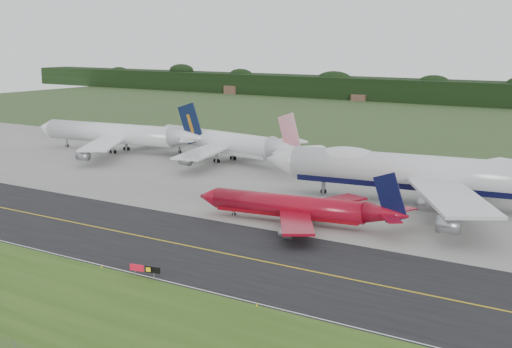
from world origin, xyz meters
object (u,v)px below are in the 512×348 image
object	(u,v)px
jet_red_737	(299,207)
taxiway_sign	(145,269)
jet_navy_gold	(119,135)
jet_ba_747	(433,174)
jet_star_tail	(224,143)

from	to	relation	value
jet_red_737	taxiway_sign	xyz separation A→B (m)	(-3.58, -38.66, -1.95)
jet_navy_gold	taxiway_sign	size ratio (longest dim) A/B	12.59
jet_ba_747	jet_star_tail	xyz separation A→B (m)	(-67.64, 19.18, -1.47)
jet_ba_747	jet_red_737	distance (m)	32.56
jet_star_tail	jet_red_737	bearing A→B (deg)	-42.38
jet_navy_gold	jet_ba_747	bearing A→B (deg)	-7.98
jet_ba_747	jet_red_737	bearing A→B (deg)	-118.57
jet_ba_747	jet_star_tail	bearing A→B (deg)	164.17
jet_ba_747	taxiway_sign	xyz separation A→B (m)	(-19.06, -67.09, -5.48)
jet_ba_747	jet_star_tail	size ratio (longest dim) A/B	1.32
jet_star_tail	jet_navy_gold	bearing A→B (deg)	-172.78
jet_ba_747	jet_navy_gold	world-z (taller)	jet_ba_747
jet_red_737	jet_navy_gold	world-z (taller)	jet_navy_gold
jet_navy_gold	jet_star_tail	xyz separation A→B (m)	(36.32, 4.60, -0.13)
jet_red_737	jet_star_tail	distance (m)	70.65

